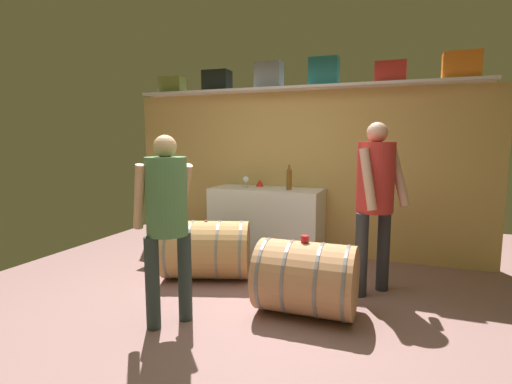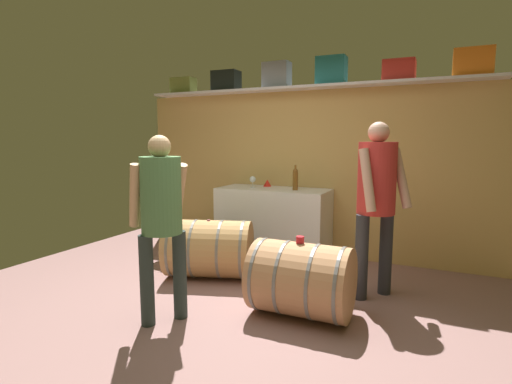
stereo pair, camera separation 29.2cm
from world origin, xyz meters
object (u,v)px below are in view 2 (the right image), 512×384
object	(u,v)px
work_cabinet	(273,223)
winemaker_pouring	(161,209)
wine_glass	(253,180)
visitor_tasting	(377,191)
toolcase_olive	(183,86)
toolcase_teal	(331,71)
red_funnel	(267,183)
wine_bottle_amber	(295,179)
toolcase_orange	(473,63)
tasting_cup	(300,240)
wine_barrel_far	(209,248)
toolcase_red	(399,71)
toolcase_grey	(277,75)
toolcase_black	(226,81)
wine_barrel_near	(302,279)

from	to	relation	value
work_cabinet	winemaker_pouring	world-z (taller)	winemaker_pouring
wine_glass	visitor_tasting	distance (m)	1.89
toolcase_olive	toolcase_teal	distance (m)	2.19
red_funnel	winemaker_pouring	distance (m)	2.32
wine_glass	red_funnel	xyz separation A→B (m)	(0.12, 0.20, -0.06)
toolcase_olive	toolcase_teal	bearing A→B (deg)	-3.60
wine_glass	red_funnel	world-z (taller)	wine_glass
toolcase_olive	winemaker_pouring	world-z (taller)	toolcase_olive
wine_bottle_amber	wine_glass	world-z (taller)	wine_bottle_amber
toolcase_orange	tasting_cup	world-z (taller)	toolcase_orange
work_cabinet	winemaker_pouring	size ratio (longest dim) A/B	0.92
red_funnel	wine_barrel_far	distance (m)	1.38
red_funnel	toolcase_teal	bearing A→B (deg)	1.80
tasting_cup	winemaker_pouring	world-z (taller)	winemaker_pouring
toolcase_orange	toolcase_red	bearing A→B (deg)	179.96
wine_glass	tasting_cup	bearing A→B (deg)	-52.02
wine_barrel_far	wine_bottle_amber	bearing A→B (deg)	38.54
tasting_cup	winemaker_pouring	distance (m)	1.20
toolcase_olive	toolcase_orange	size ratio (longest dim) A/B	0.88
red_funnel	visitor_tasting	size ratio (longest dim) A/B	0.06
toolcase_grey	work_cabinet	xyz separation A→B (m)	(0.05, -0.21, -1.91)
winemaker_pouring	toolcase_black	bearing A→B (deg)	51.21
tasting_cup	wine_glass	bearing A→B (deg)	127.98
wine_glass	wine_barrel_near	size ratio (longest dim) A/B	0.18
toolcase_orange	visitor_tasting	xyz separation A→B (m)	(-0.78, -1.04, -1.29)
toolcase_teal	red_funnel	distance (m)	1.65
work_cabinet	wine_barrel_near	distance (m)	1.78
visitor_tasting	toolcase_red	bearing A→B (deg)	-143.28
toolcase_orange	wine_barrel_near	distance (m)	2.96
toolcase_olive	tasting_cup	xyz separation A→B (m)	(2.42, -1.74, -1.63)
toolcase_red	tasting_cup	bearing A→B (deg)	-108.43
wine_bottle_amber	wine_barrel_far	size ratio (longest dim) A/B	0.29
toolcase_teal	tasting_cup	bearing A→B (deg)	-84.12
wine_barrel_far	tasting_cup	distance (m)	1.38
toolcase_grey	work_cabinet	world-z (taller)	toolcase_grey
visitor_tasting	work_cabinet	bearing A→B (deg)	-81.38
winemaker_pouring	toolcase_red	bearing A→B (deg)	0.91
toolcase_red	wine_glass	bearing A→B (deg)	-173.14
work_cabinet	wine_bottle_amber	xyz separation A→B (m)	(0.31, -0.02, 0.59)
toolcase_orange	wine_barrel_far	world-z (taller)	toolcase_orange
toolcase_grey	wine_bottle_amber	distance (m)	1.38
toolcase_orange	wine_bottle_amber	xyz separation A→B (m)	(-1.89, -0.24, -1.29)
toolcase_orange	wine_barrel_far	bearing A→B (deg)	-153.89
toolcase_red	visitor_tasting	xyz separation A→B (m)	(-0.04, -1.04, -1.27)
visitor_tasting	toolcase_orange	bearing A→B (deg)	-177.78
tasting_cup	visitor_tasting	bearing A→B (deg)	53.21
wine_barrel_near	toolcase_red	bearing A→B (deg)	71.96
red_funnel	wine_bottle_amber	bearing A→B (deg)	-24.10
toolcase_grey	toolcase_olive	bearing A→B (deg)	-177.99
wine_barrel_far	toolcase_red	bearing A→B (deg)	16.09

